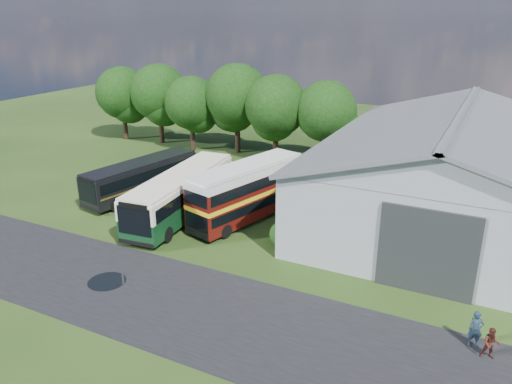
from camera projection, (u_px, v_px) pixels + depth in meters
The scene contains 18 objects.
ground at pixel (160, 265), 30.76m from camera, with size 120.00×120.00×0.00m, color #1D3410.
asphalt_road at pixel (171, 301), 26.98m from camera, with size 60.00×8.00×0.02m, color black.
puddle at pixel (107, 282), 28.87m from camera, with size 2.20×2.20×0.01m, color black.
storage_shed at pixel (456, 164), 36.43m from camera, with size 18.80×24.80×8.15m.
tree_far_left at pixel (122, 93), 58.64m from camera, with size 6.12×6.12×8.64m.
tree_left_a at pixel (159, 93), 56.85m from camera, with size 6.46×6.46×9.12m.
tree_left_b at pixel (191, 103), 54.13m from camera, with size 5.78×5.78×8.16m.
tree_mid at pixel (237, 96), 52.79m from camera, with size 6.80×6.80×9.60m.
tree_right_a at pixel (276, 106), 50.03m from camera, with size 6.26×6.26×8.83m.
tree_right_b at pixel (326, 111), 48.68m from camera, with size 5.98×5.98×8.45m.
shrub_front at pixel (282, 244), 33.44m from camera, with size 1.70×1.70×1.70m, color #194714.
shrub_mid at pixel (293, 233), 35.12m from camera, with size 1.60×1.60×1.60m, color #194714.
shrub_back at pixel (304, 223), 36.80m from camera, with size 1.80×1.80×1.80m, color #194714.
bus_green_single at pixel (181, 194), 37.40m from camera, with size 4.03×12.58×3.41m.
bus_maroon_double at pixel (247, 192), 36.72m from camera, with size 5.10×10.34×4.31m.
bus_dark_single at pixel (142, 177), 41.84m from camera, with size 4.36×10.97×2.95m.
visitor_a at pixel (476, 329), 23.09m from camera, with size 0.66×0.43×1.81m, color #1B2C3C.
visitor_b at pixel (491, 344), 22.30m from camera, with size 0.75×0.58×1.54m, color #431B15.
Camera 1 is at (17.55, -21.75, 14.86)m, focal length 35.00 mm.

